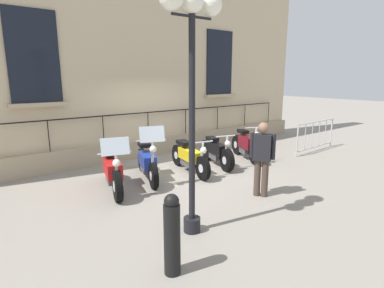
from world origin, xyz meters
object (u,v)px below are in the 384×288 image
at_px(crowd_barrier, 316,135).
at_px(pedestrian_standing, 262,156).
at_px(motorcycle_blue, 147,162).
at_px(motorcycle_yellow, 190,158).
at_px(motorcycle_black, 217,152).
at_px(motorcycle_maroon, 246,146).
at_px(bollard, 172,234).
at_px(lamppost, 192,53).
at_px(motorcycle_red, 113,172).

xyz_separation_m(crowd_barrier, pedestrian_standing, (1.57, -4.65, 0.33)).
bearing_deg(motorcycle_blue, motorcycle_yellow, 81.47).
distance_m(motorcycle_black, crowd_barrier, 3.91).
height_order(motorcycle_blue, motorcycle_maroon, motorcycle_blue).
bearing_deg(bollard, motorcycle_black, 131.75).
height_order(motorcycle_yellow, crowd_barrier, crowd_barrier).
xyz_separation_m(crowd_barrier, bollard, (2.65, -7.65, -0.01)).
bearing_deg(crowd_barrier, motorcycle_blue, -98.28).
xyz_separation_m(motorcycle_blue, motorcycle_black, (0.12, 2.19, -0.05)).
relative_size(motorcycle_yellow, lamppost, 0.55).
xyz_separation_m(lamppost, bollard, (0.74, -0.88, -2.30)).
bearing_deg(motorcycle_yellow, motorcycle_black, 93.32).
relative_size(motorcycle_yellow, motorcycle_black, 1.10).
xyz_separation_m(motorcycle_yellow, bollard, (3.35, -2.80, 0.15)).
bearing_deg(lamppost, pedestrian_standing, 99.21).
relative_size(crowd_barrier, bollard, 2.13).
distance_m(motorcycle_blue, crowd_barrier, 6.09).
distance_m(motorcycle_yellow, motorcycle_maroon, 2.19).
height_order(motorcycle_yellow, pedestrian_standing, pedestrian_standing).
height_order(motorcycle_red, bollard, motorcycle_red).
distance_m(motorcycle_yellow, bollard, 4.36).
bearing_deg(motorcycle_red, motorcycle_maroon, 90.66).
height_order(motorcycle_red, lamppost, lamppost).
bearing_deg(pedestrian_standing, motorcycle_black, 160.69).
xyz_separation_m(bollard, pedestrian_standing, (-1.08, 3.00, 0.34)).
height_order(motorcycle_red, pedestrian_standing, pedestrian_standing).
bearing_deg(motorcycle_maroon, crowd_barrier, 75.13).
distance_m(bollard, pedestrian_standing, 3.21).
relative_size(crowd_barrier, pedestrian_standing, 1.46).
xyz_separation_m(motorcycle_red, bollard, (3.30, -0.62, 0.11)).
bearing_deg(pedestrian_standing, crowd_barrier, 108.63).
bearing_deg(motorcycle_red, crowd_barrier, 84.68).
relative_size(motorcycle_maroon, bollard, 1.68).
xyz_separation_m(motorcycle_maroon, crowd_barrier, (0.71, 2.66, 0.14)).
height_order(motorcycle_black, motorcycle_maroon, motorcycle_maroon).
xyz_separation_m(motorcycle_black, lamppost, (2.67, -2.93, 2.46)).
relative_size(motorcycle_black, lamppost, 0.50).
bearing_deg(pedestrian_standing, motorcycle_red, -133.03).
bearing_deg(pedestrian_standing, bollard, -70.21).
distance_m(motorcycle_black, motorcycle_maroon, 1.18).
xyz_separation_m(motorcycle_maroon, bollard, (3.35, -4.99, 0.13)).
xyz_separation_m(motorcycle_yellow, pedestrian_standing, (2.27, 0.20, 0.49)).
bearing_deg(motorcycle_blue, motorcycle_red, -77.58).
xyz_separation_m(motorcycle_red, motorcycle_black, (-0.10, 3.19, -0.05)).
distance_m(motorcycle_blue, pedestrian_standing, 2.84).
bearing_deg(motorcycle_red, motorcycle_black, 91.85).
relative_size(motorcycle_yellow, motorcycle_maroon, 1.12).
xyz_separation_m(motorcycle_blue, crowd_barrier, (0.88, 6.02, 0.13)).
distance_m(motorcycle_blue, motorcycle_black, 2.19).
distance_m(motorcycle_red, lamppost, 3.53).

